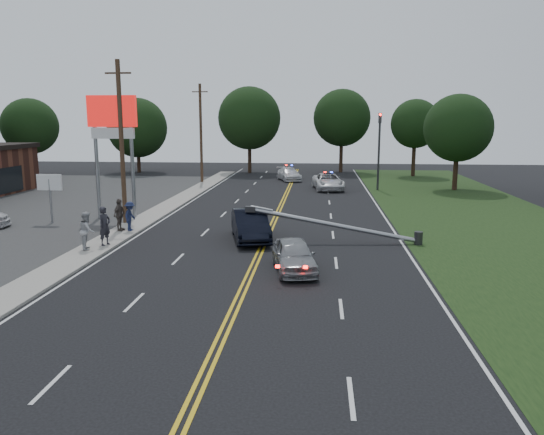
# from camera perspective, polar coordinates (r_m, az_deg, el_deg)

# --- Properties ---
(ground) EXTENTS (120.00, 120.00, 0.00)m
(ground) POSITION_cam_1_polar(r_m,az_deg,el_deg) (20.90, -3.04, -7.57)
(ground) COLOR black
(ground) RESTS_ON ground
(sidewalk) EXTENTS (1.80, 70.00, 0.12)m
(sidewalk) POSITION_cam_1_polar(r_m,az_deg,el_deg) (32.37, -15.37, -1.31)
(sidewalk) COLOR gray
(sidewalk) RESTS_ON ground
(grass_verge) EXTENTS (12.00, 80.00, 0.01)m
(grass_verge) POSITION_cam_1_polar(r_m,az_deg,el_deg) (32.18, 24.31, -2.05)
(grass_verge) COLOR black
(grass_verge) RESTS_ON ground
(centerline_yellow) EXTENTS (0.36, 80.00, 0.00)m
(centerline_yellow) POSITION_cam_1_polar(r_m,az_deg,el_deg) (30.50, -0.39, -1.74)
(centerline_yellow) COLOR gold
(centerline_yellow) RESTS_ON ground
(pylon_sign) EXTENTS (3.20, 0.35, 8.00)m
(pylon_sign) POSITION_cam_1_polar(r_m,az_deg,el_deg) (36.22, -16.77, 9.31)
(pylon_sign) COLOR gray
(pylon_sign) RESTS_ON ground
(small_sign) EXTENTS (1.60, 0.14, 3.10)m
(small_sign) POSITION_cam_1_polar(r_m,az_deg,el_deg) (36.11, -22.80, 3.10)
(small_sign) COLOR gray
(small_sign) RESTS_ON ground
(traffic_signal) EXTENTS (0.28, 0.41, 7.05)m
(traffic_signal) POSITION_cam_1_polar(r_m,az_deg,el_deg) (50.01, 11.45, 7.70)
(traffic_signal) COLOR #2D2D30
(traffic_signal) RESTS_ON ground
(fallen_streetlight) EXTENTS (9.36, 0.44, 1.91)m
(fallen_streetlight) POSITION_cam_1_polar(r_m,az_deg,el_deg) (28.25, 7.70, -0.94)
(fallen_streetlight) COLOR #2D2D30
(fallen_streetlight) RESTS_ON ground
(utility_pole_mid) EXTENTS (1.60, 0.28, 10.00)m
(utility_pole_mid) POSITION_cam_1_polar(r_m,az_deg,el_deg) (33.91, -15.88, 7.76)
(utility_pole_mid) COLOR #382619
(utility_pole_mid) RESTS_ON ground
(utility_pole_far) EXTENTS (1.60, 0.28, 10.00)m
(utility_pole_far) POSITION_cam_1_polar(r_m,az_deg,el_deg) (55.02, -7.65, 8.97)
(utility_pole_far) COLOR #382619
(utility_pole_far) RESTS_ON ground
(tree_4) EXTENTS (6.39, 6.39, 8.90)m
(tree_4) POSITION_cam_1_polar(r_m,az_deg,el_deg) (68.16, -24.59, 8.92)
(tree_4) COLOR black
(tree_4) RESTS_ON ground
(tree_5) EXTENTS (7.24, 7.24, 9.08)m
(tree_5) POSITION_cam_1_polar(r_m,az_deg,el_deg) (67.73, -14.30, 9.33)
(tree_5) COLOR black
(tree_5) RESTS_ON ground
(tree_6) EXTENTS (7.57, 7.57, 10.40)m
(tree_6) POSITION_cam_1_polar(r_m,az_deg,el_deg) (65.28, -2.45, 10.62)
(tree_6) COLOR black
(tree_6) RESTS_ON ground
(tree_7) EXTENTS (6.96, 6.96, 10.14)m
(tree_7) POSITION_cam_1_polar(r_m,az_deg,el_deg) (66.49, 7.53, 10.58)
(tree_7) COLOR black
(tree_7) RESTS_ON ground
(tree_8) EXTENTS (5.57, 5.57, 8.77)m
(tree_8) POSITION_cam_1_polar(r_m,az_deg,el_deg) (63.51, 15.16, 9.70)
(tree_8) COLOR black
(tree_8) RESTS_ON ground
(tree_9) EXTENTS (6.17, 6.17, 8.78)m
(tree_9) POSITION_cam_1_polar(r_m,az_deg,el_deg) (51.95, 19.39, 9.06)
(tree_9) COLOR black
(tree_9) RESTS_ON ground
(crashed_sedan) EXTENTS (2.88, 5.27, 1.65)m
(crashed_sedan) POSITION_cam_1_polar(r_m,az_deg,el_deg) (28.81, -2.34, -0.82)
(crashed_sedan) COLOR black
(crashed_sedan) RESTS_ON ground
(waiting_sedan) EXTENTS (2.41, 4.35, 1.40)m
(waiting_sedan) POSITION_cam_1_polar(r_m,az_deg,el_deg) (22.97, 2.38, -4.08)
(waiting_sedan) COLOR gray
(waiting_sedan) RESTS_ON ground
(emergency_a) EXTENTS (3.21, 5.73, 1.51)m
(emergency_a) POSITION_cam_1_polar(r_m,az_deg,el_deg) (49.84, 6.06, 3.86)
(emergency_a) COLOR silver
(emergency_a) RESTS_ON ground
(emergency_b) EXTENTS (3.28, 5.01, 1.35)m
(emergency_b) POSITION_cam_1_polar(r_m,az_deg,el_deg) (57.12, 1.84, 4.68)
(emergency_b) COLOR silver
(emergency_b) RESTS_ON ground
(bystander_a) EXTENTS (0.71, 0.85, 2.00)m
(bystander_a) POSITION_cam_1_polar(r_m,az_deg,el_deg) (28.41, -17.55, -0.87)
(bystander_a) COLOR #25242B
(bystander_a) RESTS_ON sidewalk
(bystander_b) EXTENTS (0.98, 1.10, 1.88)m
(bystander_b) POSITION_cam_1_polar(r_m,az_deg,el_deg) (27.82, -19.26, -1.32)
(bystander_b) COLOR #A7A7AC
(bystander_b) RESTS_ON sidewalk
(bystander_c) EXTENTS (0.68, 1.13, 1.70)m
(bystander_c) POSITION_cam_1_polar(r_m,az_deg,el_deg) (31.71, -15.02, 0.14)
(bystander_c) COLOR #1B2345
(bystander_c) RESTS_ON sidewalk
(bystander_d) EXTENTS (0.61, 1.15, 1.87)m
(bystander_d) POSITION_cam_1_polar(r_m,az_deg,el_deg) (31.83, -16.10, 0.28)
(bystander_d) COLOR #514741
(bystander_d) RESTS_ON sidewalk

